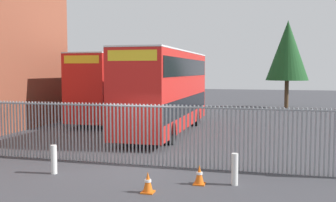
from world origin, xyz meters
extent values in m
plane|color=#3D3D42|center=(0.00, 8.00, 0.00)|extent=(100.00, 100.00, 0.00)
cylinder|color=gray|center=(-5.75, 0.00, 1.10)|extent=(0.06, 0.06, 2.20)
cylinder|color=gray|center=(-5.61, 0.00, 1.10)|extent=(0.06, 0.06, 2.20)
cylinder|color=gray|center=(-5.47, 0.00, 1.10)|extent=(0.06, 0.06, 2.20)
cylinder|color=gray|center=(-5.33, 0.00, 1.10)|extent=(0.06, 0.06, 2.20)
cylinder|color=gray|center=(-5.19, 0.00, 1.10)|extent=(0.06, 0.06, 2.20)
cylinder|color=gray|center=(-5.05, 0.00, 1.10)|extent=(0.06, 0.06, 2.20)
cylinder|color=gray|center=(-4.91, 0.00, 1.10)|extent=(0.06, 0.06, 2.20)
cylinder|color=gray|center=(-4.77, 0.00, 1.10)|extent=(0.06, 0.06, 2.20)
cylinder|color=gray|center=(-4.63, 0.00, 1.10)|extent=(0.06, 0.06, 2.20)
cylinder|color=gray|center=(-4.49, 0.00, 1.10)|extent=(0.06, 0.06, 2.20)
cylinder|color=gray|center=(-4.35, 0.00, 1.10)|extent=(0.06, 0.06, 2.20)
cylinder|color=gray|center=(-4.21, 0.00, 1.10)|extent=(0.06, 0.06, 2.20)
cylinder|color=gray|center=(-4.07, 0.00, 1.10)|extent=(0.06, 0.06, 2.20)
cylinder|color=gray|center=(-3.93, 0.00, 1.10)|extent=(0.06, 0.06, 2.20)
cylinder|color=gray|center=(-3.79, 0.00, 1.10)|extent=(0.06, 0.06, 2.20)
cylinder|color=gray|center=(-3.65, 0.00, 1.10)|extent=(0.06, 0.06, 2.20)
cylinder|color=gray|center=(-3.51, 0.00, 1.10)|extent=(0.06, 0.06, 2.20)
cylinder|color=gray|center=(-3.37, 0.00, 1.10)|extent=(0.06, 0.06, 2.20)
cylinder|color=gray|center=(-3.22, 0.00, 1.10)|extent=(0.06, 0.06, 2.20)
cylinder|color=gray|center=(-3.08, 0.00, 1.10)|extent=(0.06, 0.06, 2.20)
cylinder|color=gray|center=(-2.94, 0.00, 1.10)|extent=(0.06, 0.06, 2.20)
cylinder|color=gray|center=(-2.80, 0.00, 1.10)|extent=(0.06, 0.06, 2.20)
cylinder|color=gray|center=(-2.66, 0.00, 1.10)|extent=(0.06, 0.06, 2.20)
cylinder|color=gray|center=(-2.52, 0.00, 1.10)|extent=(0.06, 0.06, 2.20)
cylinder|color=gray|center=(-2.38, 0.00, 1.10)|extent=(0.06, 0.06, 2.20)
cylinder|color=gray|center=(-2.24, 0.00, 1.10)|extent=(0.06, 0.06, 2.20)
cylinder|color=gray|center=(-2.10, 0.00, 1.10)|extent=(0.06, 0.06, 2.20)
cylinder|color=gray|center=(-1.96, 0.00, 1.10)|extent=(0.06, 0.06, 2.20)
cylinder|color=gray|center=(-1.82, 0.00, 1.10)|extent=(0.06, 0.06, 2.20)
cylinder|color=gray|center=(-1.68, 0.00, 1.10)|extent=(0.06, 0.06, 2.20)
cylinder|color=gray|center=(-1.54, 0.00, 1.10)|extent=(0.06, 0.06, 2.20)
cylinder|color=gray|center=(-1.40, 0.00, 1.10)|extent=(0.06, 0.06, 2.20)
cylinder|color=gray|center=(-1.26, 0.00, 1.10)|extent=(0.06, 0.06, 2.20)
cylinder|color=gray|center=(-1.12, 0.00, 1.10)|extent=(0.06, 0.06, 2.20)
cylinder|color=gray|center=(-0.98, 0.00, 1.10)|extent=(0.06, 0.06, 2.20)
cylinder|color=gray|center=(-0.84, 0.00, 1.10)|extent=(0.06, 0.06, 2.20)
cylinder|color=gray|center=(-0.70, 0.00, 1.10)|extent=(0.06, 0.06, 2.20)
cylinder|color=gray|center=(-0.55, 0.00, 1.10)|extent=(0.06, 0.06, 2.20)
cylinder|color=gray|center=(-0.41, 0.00, 1.10)|extent=(0.06, 0.06, 2.20)
cylinder|color=gray|center=(-0.27, 0.00, 1.10)|extent=(0.06, 0.06, 2.20)
cylinder|color=gray|center=(-0.13, 0.00, 1.10)|extent=(0.06, 0.06, 2.20)
cylinder|color=gray|center=(0.01, 0.00, 1.10)|extent=(0.06, 0.06, 2.20)
cylinder|color=gray|center=(0.15, 0.00, 1.10)|extent=(0.06, 0.06, 2.20)
cylinder|color=gray|center=(0.29, 0.00, 1.10)|extent=(0.06, 0.06, 2.20)
cylinder|color=gray|center=(0.43, 0.00, 1.10)|extent=(0.06, 0.06, 2.20)
cylinder|color=gray|center=(0.57, 0.00, 1.10)|extent=(0.06, 0.06, 2.20)
cylinder|color=gray|center=(0.71, 0.00, 1.10)|extent=(0.06, 0.06, 2.20)
cylinder|color=gray|center=(0.85, 0.00, 1.10)|extent=(0.06, 0.06, 2.20)
cylinder|color=gray|center=(0.99, 0.00, 1.10)|extent=(0.06, 0.06, 2.20)
cylinder|color=gray|center=(1.13, 0.00, 1.10)|extent=(0.06, 0.06, 2.20)
cylinder|color=gray|center=(1.27, 0.00, 1.10)|extent=(0.06, 0.06, 2.20)
cylinder|color=gray|center=(1.41, 0.00, 1.10)|extent=(0.06, 0.06, 2.20)
cylinder|color=gray|center=(1.55, 0.00, 1.10)|extent=(0.06, 0.06, 2.20)
cylinder|color=gray|center=(1.69, 0.00, 1.10)|extent=(0.06, 0.06, 2.20)
cylinder|color=gray|center=(1.83, 0.00, 1.10)|extent=(0.06, 0.06, 2.20)
cylinder|color=gray|center=(1.98, 0.00, 1.10)|extent=(0.06, 0.06, 2.20)
cylinder|color=gray|center=(2.12, 0.00, 1.10)|extent=(0.06, 0.06, 2.20)
cylinder|color=gray|center=(2.26, 0.00, 1.10)|extent=(0.06, 0.06, 2.20)
cylinder|color=gray|center=(2.40, 0.00, 1.10)|extent=(0.06, 0.06, 2.20)
cylinder|color=gray|center=(2.54, 0.00, 1.10)|extent=(0.06, 0.06, 2.20)
cylinder|color=gray|center=(2.68, 0.00, 1.10)|extent=(0.06, 0.06, 2.20)
cylinder|color=gray|center=(2.82, 0.00, 1.10)|extent=(0.06, 0.06, 2.20)
cylinder|color=gray|center=(2.96, 0.00, 1.10)|extent=(0.06, 0.06, 2.20)
cylinder|color=gray|center=(3.10, 0.00, 1.10)|extent=(0.06, 0.06, 2.20)
cylinder|color=gray|center=(3.24, 0.00, 1.10)|extent=(0.06, 0.06, 2.20)
cylinder|color=gray|center=(3.38, 0.00, 1.10)|extent=(0.06, 0.06, 2.20)
cylinder|color=gray|center=(3.52, 0.00, 1.10)|extent=(0.06, 0.06, 2.20)
cylinder|color=gray|center=(3.66, 0.00, 1.10)|extent=(0.06, 0.06, 2.20)
cylinder|color=gray|center=(3.80, 0.00, 1.10)|extent=(0.06, 0.06, 2.20)
cylinder|color=gray|center=(3.94, 0.00, 1.10)|extent=(0.06, 0.06, 2.20)
cylinder|color=gray|center=(4.08, 0.00, 1.10)|extent=(0.06, 0.06, 2.20)
cylinder|color=gray|center=(4.22, 0.00, 1.10)|extent=(0.06, 0.06, 2.20)
cylinder|color=gray|center=(4.36, 0.00, 1.10)|extent=(0.06, 0.06, 2.20)
cylinder|color=gray|center=(4.50, 0.00, 1.10)|extent=(0.06, 0.06, 2.20)
cylinder|color=gray|center=(4.65, 0.00, 1.10)|extent=(0.06, 0.06, 2.20)
cylinder|color=gray|center=(4.79, 0.00, 1.10)|extent=(0.06, 0.06, 2.20)
cylinder|color=gray|center=(4.93, 0.00, 1.10)|extent=(0.06, 0.06, 2.20)
cylinder|color=gray|center=(5.07, 0.00, 1.10)|extent=(0.06, 0.06, 2.20)
cylinder|color=gray|center=(5.21, 0.00, 1.10)|extent=(0.06, 0.06, 2.20)
cylinder|color=gray|center=(5.35, 0.00, 1.10)|extent=(0.06, 0.06, 2.20)
cylinder|color=gray|center=(5.49, 0.00, 1.10)|extent=(0.06, 0.06, 2.20)
cylinder|color=gray|center=(5.63, 0.00, 1.10)|extent=(0.06, 0.06, 2.20)
cylinder|color=gray|center=(5.77, 0.00, 1.10)|extent=(0.06, 0.06, 2.20)
cylinder|color=gray|center=(5.91, 0.00, 1.10)|extent=(0.06, 0.06, 2.20)
cylinder|color=gray|center=(6.05, 0.00, 1.10)|extent=(0.06, 0.06, 2.20)
cylinder|color=gray|center=(6.19, 0.00, 1.10)|extent=(0.06, 0.06, 2.20)
cylinder|color=gray|center=(6.33, 0.00, 1.10)|extent=(0.06, 0.06, 2.20)
cylinder|color=gray|center=(6.47, 0.00, 1.10)|extent=(0.06, 0.06, 2.20)
cylinder|color=gray|center=(-0.20, 0.00, 2.12)|extent=(15.60, 0.07, 0.07)
cube|color=red|center=(-0.98, 7.35, 2.35)|extent=(2.50, 10.80, 4.00)
cube|color=black|center=(-0.98, 7.35, 1.55)|extent=(2.54, 10.37, 0.90)
cube|color=black|center=(-0.98, 7.35, 3.55)|extent=(2.54, 10.37, 0.90)
cube|color=yellow|center=(-0.98, 2.00, 4.00)|extent=(2.12, 0.12, 0.44)
cube|color=silver|center=(-0.98, 7.35, 4.38)|extent=(2.50, 10.80, 0.08)
cylinder|color=black|center=(-2.08, 4.00, 0.52)|extent=(0.30, 1.04, 1.04)
cylinder|color=black|center=(0.12, 4.00, 0.52)|extent=(0.30, 1.04, 1.04)
cylinder|color=black|center=(-2.08, 10.32, 0.52)|extent=(0.30, 1.04, 1.04)
cylinder|color=black|center=(0.12, 10.32, 0.52)|extent=(0.30, 1.04, 1.04)
cube|color=red|center=(-5.68, 12.09, 2.35)|extent=(2.50, 10.80, 4.00)
cube|color=black|center=(-5.68, 12.09, 1.55)|extent=(2.54, 10.37, 0.90)
cube|color=black|center=(-5.68, 12.09, 3.55)|extent=(2.54, 10.37, 0.90)
cube|color=yellow|center=(-5.68, 6.74, 4.00)|extent=(2.12, 0.12, 0.44)
cube|color=silver|center=(-5.68, 12.09, 4.38)|extent=(2.50, 10.80, 0.08)
cylinder|color=black|center=(-6.78, 8.74, 0.52)|extent=(0.30, 1.04, 1.04)
cylinder|color=black|center=(-4.58, 8.74, 0.52)|extent=(0.30, 1.04, 1.04)
cylinder|color=black|center=(-6.78, 15.06, 0.52)|extent=(0.30, 1.04, 1.04)
cylinder|color=black|center=(-4.58, 15.06, 0.52)|extent=(0.30, 1.04, 1.04)
cylinder|color=silver|center=(-2.34, -1.86, 0.47)|extent=(0.20, 0.20, 0.95)
cylinder|color=silver|center=(3.51, -1.65, 0.47)|extent=(0.20, 0.20, 0.95)
cube|color=orange|center=(1.25, -3.00, 0.02)|extent=(0.34, 0.34, 0.04)
cone|color=orange|center=(1.25, -3.00, 0.32)|extent=(0.28, 0.28, 0.55)
cylinder|color=white|center=(1.25, -3.00, 0.34)|extent=(0.19, 0.19, 0.07)
cube|color=orange|center=(2.49, -1.86, 0.02)|extent=(0.34, 0.34, 0.04)
cone|color=orange|center=(2.49, -1.86, 0.32)|extent=(0.28, 0.28, 0.55)
cylinder|color=white|center=(2.49, -1.86, 0.34)|extent=(0.19, 0.19, 0.07)
cylinder|color=#4C3823|center=(5.97, 23.39, 1.26)|extent=(0.36, 0.36, 2.52)
cone|color=#19471E|center=(5.97, 23.39, 5.18)|extent=(3.72, 3.72, 5.32)
camera|label=1|loc=(4.45, -13.05, 3.38)|focal=41.58mm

